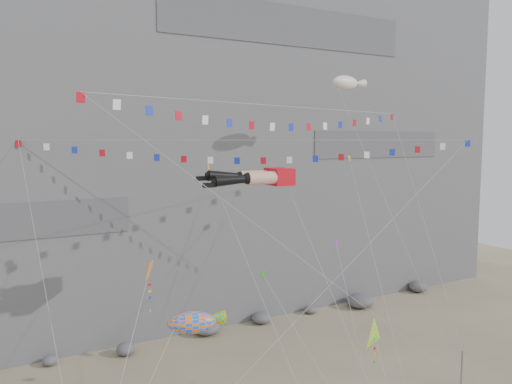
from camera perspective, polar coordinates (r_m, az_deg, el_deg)
cliff at (r=60.79m, az=-11.53°, el=11.97°), size 80.00×28.00×50.00m
talus_boulders at (r=49.67m, az=-5.65°, el=-15.21°), size 60.00×3.00×1.20m
anchor_pole_right at (r=40.64m, az=22.42°, el=-18.77°), size 0.12×0.12×3.63m
legs_kite at (r=35.33m, az=0.01°, el=1.65°), size 6.93×14.57×20.69m
flag_banner_upper at (r=40.75m, az=-0.68°, el=5.92°), size 33.42×21.19×27.70m
flag_banner_lower at (r=35.78m, az=3.03°, el=9.74°), size 28.60×11.35×25.33m
harlequin_kite at (r=29.11m, az=-12.10°, el=-8.77°), size 6.45×7.08×13.80m
fish_windsock at (r=30.38m, az=-7.38°, el=-14.62°), size 9.72×5.75×11.80m
delta_kite at (r=34.76m, az=13.47°, el=-15.66°), size 4.25×7.16×9.11m
blimp_windsock at (r=47.41m, az=10.19°, el=12.15°), size 4.30×13.94×27.00m
small_kite_a at (r=35.97m, az=-5.21°, el=2.16°), size 2.63×13.25×20.84m
small_kite_b at (r=38.56m, az=9.21°, el=-6.06°), size 3.74×9.27×14.06m
small_kite_c at (r=34.53m, az=0.97°, el=-9.69°), size 2.48×11.06×14.08m
small_kite_d at (r=44.85m, az=10.79°, el=3.06°), size 8.63×17.76×25.38m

